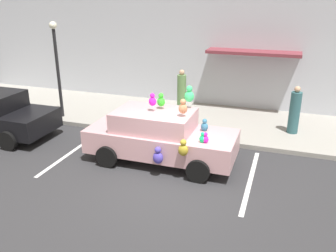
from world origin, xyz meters
name	(u,v)px	position (x,y,z in m)	size (l,w,h in m)	color
ground_plane	(169,185)	(0.00, 0.00, 0.00)	(60.00, 60.00, 0.00)	#2D2D30
sidewalk	(211,121)	(0.00, 5.00, 0.07)	(24.00, 4.00, 0.15)	gray
storefront_building	(226,33)	(0.01, 7.14, 3.19)	(24.00, 1.25, 6.40)	#B2B7C1
parking_stripe_front	(250,180)	(1.99, 1.00, 0.00)	(0.12, 3.60, 0.01)	silver
parking_stripe_rear	(72,151)	(-3.57, 1.00, 0.00)	(0.12, 3.60, 0.01)	silver
plush_covered_car	(160,136)	(-0.72, 1.30, 0.80)	(4.34, 2.06, 2.22)	#CB989E
teddy_bear_on_sidewalk	(186,118)	(-0.66, 3.81, 0.52)	(0.42, 0.35, 0.80)	#9E723D
street_lamp_post	(57,60)	(-5.63, 3.50, 2.38)	(0.28, 0.28, 3.61)	black
pedestrian_near_shopfront	(182,92)	(-1.38, 5.65, 0.94)	(0.36, 0.36, 1.72)	#5D844C
pedestrian_walking_past	(295,112)	(2.98, 4.60, 0.91)	(0.36, 0.36, 1.65)	#2F5B61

